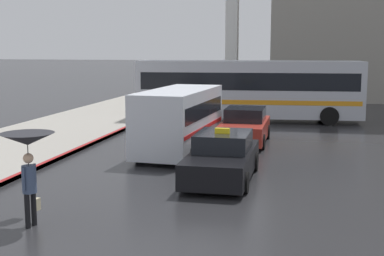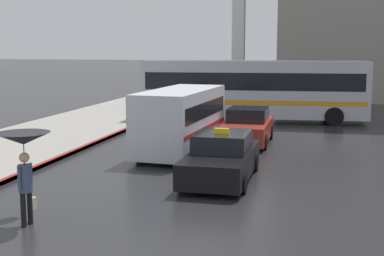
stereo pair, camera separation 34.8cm
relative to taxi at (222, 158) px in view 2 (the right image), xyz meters
name	(u,v)px [view 2 (the right image)]	position (x,y,z in m)	size (l,w,h in m)	color
taxi	(222,158)	(0.00, 0.00, 0.00)	(1.91, 4.47, 1.58)	black
sedan_red	(247,127)	(-0.07, 6.41, 0.02)	(1.91, 4.17, 1.46)	#A52D23
ambulance_van	(181,118)	(-2.25, 3.75, 0.68)	(2.38, 5.71, 2.41)	silver
city_bus	(253,88)	(-0.68, 13.16, 1.15)	(12.11, 3.44, 3.25)	#B2B7C1
pedestrian_with_umbrella	(24,148)	(-3.50, -5.21, 1.12)	(1.19, 1.19, 2.13)	black
traffic_light	(14,33)	(-5.08, -2.85, 3.70)	(3.55, 0.38, 6.32)	black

